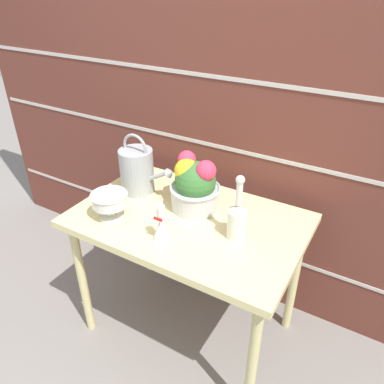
% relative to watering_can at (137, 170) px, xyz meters
% --- Properties ---
extents(ground_plane, '(12.00, 12.00, 0.00)m').
position_rel_watering_can_xyz_m(ground_plane, '(0.35, -0.08, -0.86)').
color(ground_plane, gray).
extents(brick_wall, '(3.60, 0.08, 2.20)m').
position_rel_watering_can_xyz_m(brick_wall, '(0.35, 0.38, 0.24)').
color(brick_wall, brown).
rests_on(brick_wall, ground_plane).
extents(patio_table, '(1.06, 0.68, 0.74)m').
position_rel_watering_can_xyz_m(patio_table, '(0.35, -0.08, -0.20)').
color(patio_table, beige).
rests_on(patio_table, ground_plane).
extents(watering_can, '(0.32, 0.17, 0.31)m').
position_rel_watering_can_xyz_m(watering_can, '(0.00, 0.00, 0.00)').
color(watering_can, '#9EA3A8').
rests_on(watering_can, patio_table).
extents(crystal_pedestal_bowl, '(0.17, 0.17, 0.13)m').
position_rel_watering_can_xyz_m(crystal_pedestal_bowl, '(0.04, -0.26, -0.03)').
color(crystal_pedestal_bowl, silver).
rests_on(crystal_pedestal_bowl, patio_table).
extents(flower_planter, '(0.24, 0.24, 0.27)m').
position_rel_watering_can_xyz_m(flower_planter, '(0.33, 0.01, 0.00)').
color(flower_planter, '#BCBCC1').
rests_on(flower_planter, patio_table).
extents(glass_decanter, '(0.08, 0.08, 0.30)m').
position_rel_watering_can_xyz_m(glass_decanter, '(0.60, -0.10, -0.02)').
color(glass_decanter, silver).
rests_on(glass_decanter, patio_table).
extents(figurine_vase, '(0.07, 0.07, 0.18)m').
position_rel_watering_can_xyz_m(figurine_vase, '(0.34, -0.28, -0.04)').
color(figurine_vase, white).
rests_on(figurine_vase, patio_table).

